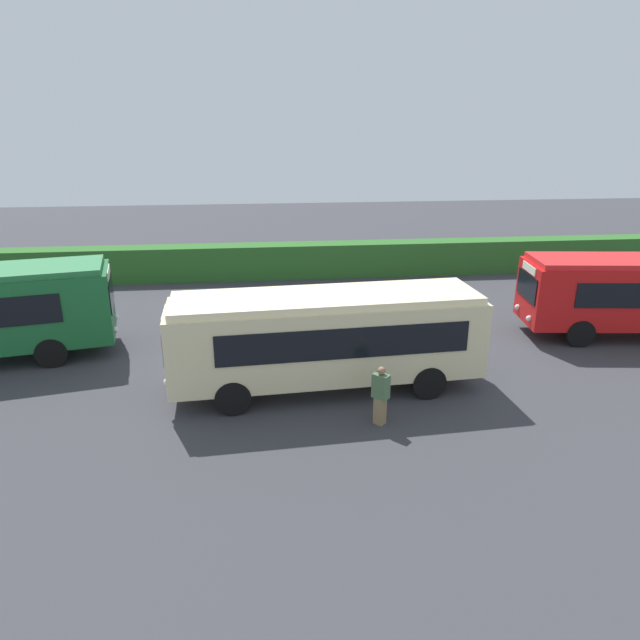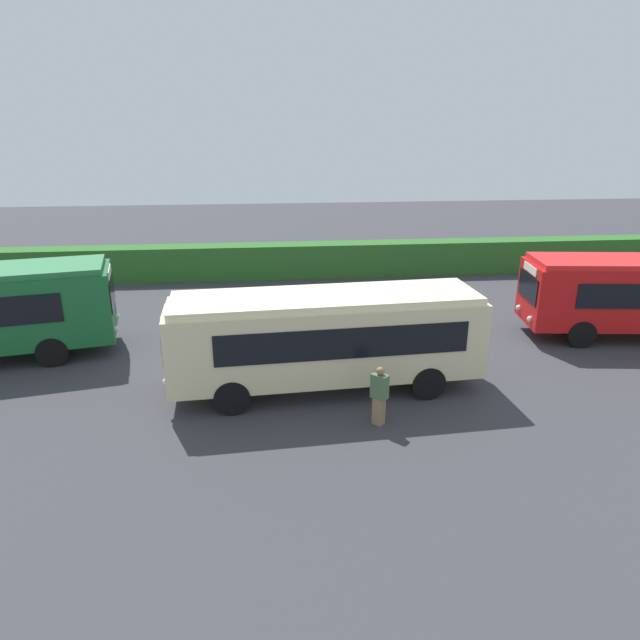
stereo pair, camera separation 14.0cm
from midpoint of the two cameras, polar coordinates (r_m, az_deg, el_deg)
The scene contains 7 objects.
ground_plane at distance 17.88m, azimuth -0.71°, elevation -5.84°, with size 78.11×78.11×0.00m, color #38383D.
bus_cream at distance 16.51m, azimuth 0.82°, elevation -1.54°, with size 9.30×3.03×2.96m.
person_left at distance 25.06m, azimuth -28.76°, elevation 1.64°, with size 0.34×0.43×1.84m.
person_center at distance 23.18m, azimuth -25.04°, elevation 0.60°, with size 0.27×0.43×1.64m.
person_right at distance 15.03m, azimuth 6.28°, elevation -7.50°, with size 0.49×0.49×1.66m.
hedge_row at distance 29.08m, azimuth -2.78°, elevation 6.03°, with size 51.06×1.29×1.71m, color #2C6526.
traffic_cone at distance 24.53m, azimuth 8.53°, elevation 1.89°, with size 0.36×0.36×0.60m, color orange.
Camera 2 is at (-1.28, -16.08, 7.70)m, focal length 31.69 mm.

